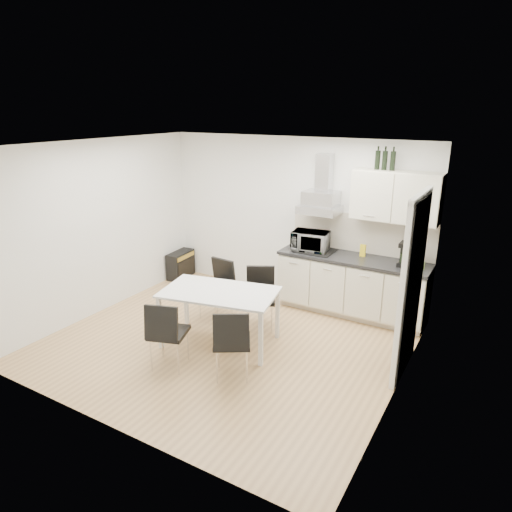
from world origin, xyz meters
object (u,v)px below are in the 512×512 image
(chair_near_right, at_px, (232,342))
(chair_near_left, at_px, (169,333))
(dining_table, at_px, (219,296))
(floor_speaker, at_px, (222,273))
(chair_far_right, at_px, (260,299))
(kitchenette, at_px, (356,262))
(chair_far_left, at_px, (216,290))
(guitar_amp, at_px, (181,264))

(chair_near_right, bearing_deg, chair_near_left, 163.07)
(dining_table, bearing_deg, floor_speaker, 111.82)
(dining_table, height_order, chair_far_right, chair_far_right)
(dining_table, height_order, chair_near_right, chair_near_right)
(kitchenette, xyz_separation_m, dining_table, (-1.24, -1.77, -0.16))
(chair_far_right, bearing_deg, floor_speaker, -68.07)
(dining_table, height_order, chair_far_left, chair_far_left)
(kitchenette, height_order, guitar_amp, kitchenette)
(kitchenette, height_order, chair_near_right, kitchenette)
(chair_near_right, bearing_deg, chair_far_right, 73.19)
(chair_near_left, bearing_deg, kitchenette, 41.49)
(chair_far_right, distance_m, chair_near_left, 1.50)
(dining_table, distance_m, chair_far_right, 0.73)
(chair_near_left, height_order, chair_near_right, same)
(chair_near_left, bearing_deg, chair_far_right, 53.68)
(chair_far_right, relative_size, chair_near_right, 1.00)
(chair_far_right, relative_size, chair_near_left, 1.00)
(chair_near_left, relative_size, guitar_amp, 1.46)
(kitchenette, height_order, chair_far_right, kitchenette)
(dining_table, distance_m, floor_speaker, 2.39)
(chair_far_left, bearing_deg, floor_speaker, -54.18)
(chair_far_right, bearing_deg, guitar_amp, -52.31)
(kitchenette, relative_size, guitar_amp, 4.19)
(chair_near_right, height_order, guitar_amp, chair_near_right)
(dining_table, bearing_deg, chair_far_left, 117.47)
(kitchenette, xyz_separation_m, chair_far_left, (-1.74, -1.16, -0.39))
(chair_near_left, distance_m, guitar_amp, 3.09)
(floor_speaker, bearing_deg, chair_near_right, -50.10)
(kitchenette, height_order, dining_table, kitchenette)
(kitchenette, relative_size, floor_speaker, 9.23)
(floor_speaker, bearing_deg, chair_near_left, -64.81)
(kitchenette, xyz_separation_m, chair_near_left, (-1.45, -2.56, -0.39))
(chair_near_right, bearing_deg, guitar_amp, 107.43)
(chair_near_right, distance_m, floor_speaker, 3.14)
(dining_table, height_order, floor_speaker, dining_table)
(floor_speaker, bearing_deg, kitchenette, -0.13)
(guitar_amp, bearing_deg, chair_far_right, -28.37)
(dining_table, bearing_deg, guitar_amp, 128.76)
(chair_far_left, bearing_deg, chair_far_right, -171.95)
(chair_far_left, relative_size, guitar_amp, 1.46)
(chair_near_left, height_order, floor_speaker, chair_near_left)
(chair_near_right, xyz_separation_m, floor_speaker, (-1.85, 2.52, -0.30))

